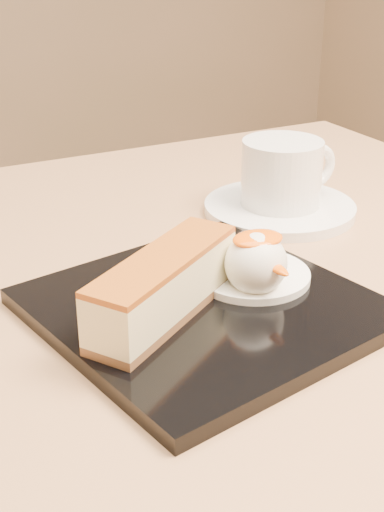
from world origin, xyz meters
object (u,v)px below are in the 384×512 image
ice_cream_scoop (256,263)px  coffee_cup (283,171)px  table (220,453)px  cheesecake (164,286)px  saucer (280,208)px  dessert_plate (205,308)px

ice_cream_scoop → coffee_cup: (0.13, 0.15, 0.01)m
table → ice_cream_scoop: 0.19m
cheesecake → ice_cream_scoop: (0.08, 0.00, 0.00)m
ice_cream_scoop → saucer: ice_cream_scoop is taller
dessert_plate → saucer: size_ratio=1.47×
table → dessert_plate: size_ratio=3.64×
dessert_plate → coffee_cup: (0.17, 0.15, 0.04)m
dessert_plate → ice_cream_scoop: bearing=-7.1°
ice_cream_scoop → coffee_cup: 0.20m
ice_cream_scoop → coffee_cup: coffee_cup is taller
cheesecake → saucer: size_ratio=0.94×
saucer → ice_cream_scoop: bearing=-129.4°
cheesecake → ice_cream_scoop: size_ratio=3.01×
saucer → cheesecake: bearing=-142.9°
dessert_plate → ice_cream_scoop: (0.04, -0.01, 0.03)m
coffee_cup → ice_cream_scoop: bearing=-132.2°
table → dessert_plate: bearing=-143.8°
table → cheesecake: size_ratio=5.69×
table → coffee_cup: bearing=42.2°
ice_cream_scoop → saucer: bearing=50.6°
dessert_plate → saucer: dessert_plate is taller
saucer → coffee_cup: bearing=2.3°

